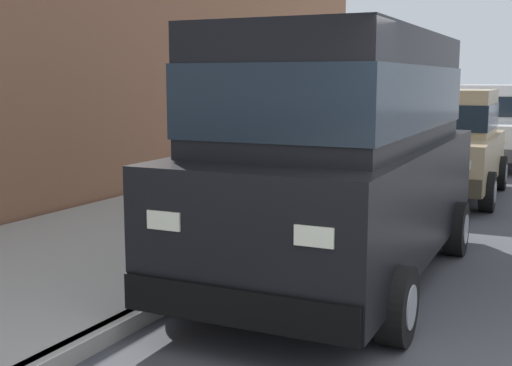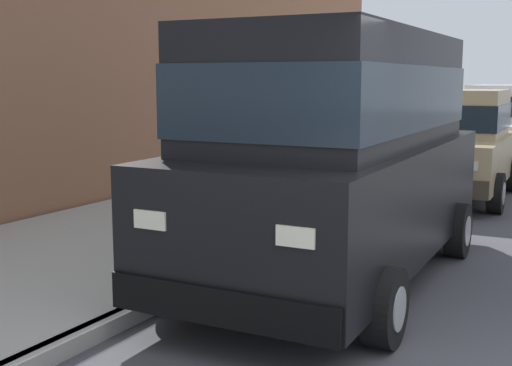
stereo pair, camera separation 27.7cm
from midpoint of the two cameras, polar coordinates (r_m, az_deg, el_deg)
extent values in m
cube|color=gray|center=(5.51, -14.77, -12.68)|extent=(0.16, 64.00, 0.14)
cube|color=black|center=(6.87, 6.14, -1.18)|extent=(2.03, 4.85, 1.10)
cube|color=black|center=(6.77, 6.30, 8.02)|extent=(1.78, 3.84, 1.10)
cube|color=#19232D|center=(6.77, 6.29, 7.33)|extent=(1.81, 3.89, 0.61)
cube|color=black|center=(4.88, -3.13, -10.35)|extent=(1.87, 0.25, 0.28)
cube|color=black|center=(9.17, 10.90, -1.36)|extent=(1.87, 0.25, 0.28)
cylinder|color=black|center=(5.36, 10.52, -10.27)|extent=(0.24, 0.65, 0.64)
cylinder|color=#9E9EA3|center=(5.36, 10.52, -10.27)|extent=(0.25, 0.36, 0.35)
cylinder|color=black|center=(6.09, -7.20, -7.85)|extent=(0.24, 0.65, 0.64)
cylinder|color=#9E9EA3|center=(6.09, -7.20, -7.85)|extent=(0.25, 0.36, 0.35)
cylinder|color=black|center=(8.18, 15.84, -3.78)|extent=(0.24, 0.65, 0.64)
cylinder|color=#9E9EA3|center=(8.18, 15.84, -3.78)|extent=(0.25, 0.36, 0.35)
cylinder|color=black|center=(8.67, 3.36, -2.73)|extent=(0.24, 0.65, 0.64)
cylinder|color=#9E9EA3|center=(8.67, 3.36, -2.73)|extent=(0.25, 0.36, 0.35)
cube|color=#EAEACC|center=(4.45, 3.34, -4.53)|extent=(0.28, 0.09, 0.14)
cube|color=#EAEACC|center=(5.00, -9.32, -3.14)|extent=(0.28, 0.09, 0.14)
cube|color=tan|center=(12.17, 15.18, 2.15)|extent=(1.86, 3.76, 0.76)
cube|color=tan|center=(12.35, 15.52, 5.86)|extent=(1.59, 1.96, 0.80)
cube|color=#19232D|center=(12.36, 15.51, 5.58)|extent=(1.62, 2.00, 0.44)
cube|color=#3E3527|center=(10.45, 13.50, -0.19)|extent=(1.69, 0.26, 0.28)
cube|color=#3E3527|center=(13.97, 16.36, 1.94)|extent=(1.69, 0.26, 0.28)
cylinder|color=black|center=(10.98, 18.54, -0.71)|extent=(0.24, 0.65, 0.64)
cylinder|color=#9E9EA3|center=(10.98, 18.54, -0.71)|extent=(0.25, 0.36, 0.35)
cylinder|color=black|center=(11.28, 9.83, -0.13)|extent=(0.24, 0.65, 0.64)
cylinder|color=#9E9EA3|center=(11.28, 9.83, -0.13)|extent=(0.25, 0.36, 0.35)
cylinder|color=black|center=(13.24, 19.60, 0.81)|extent=(0.24, 0.65, 0.64)
cylinder|color=#9E9EA3|center=(13.24, 19.60, 0.81)|extent=(0.25, 0.36, 0.35)
cylinder|color=black|center=(13.49, 12.32, 1.26)|extent=(0.24, 0.65, 0.64)
cylinder|color=#9E9EA3|center=(13.49, 12.32, 1.26)|extent=(0.25, 0.36, 0.35)
cube|color=#EAEACC|center=(10.28, 16.45, 1.54)|extent=(0.28, 0.09, 0.14)
cube|color=#EAEACC|center=(10.48, 10.68, 1.88)|extent=(0.28, 0.09, 0.14)
cube|color=white|center=(17.20, 18.91, 3.87)|extent=(1.87, 4.53, 0.76)
cube|color=white|center=(17.25, 19.10, 6.54)|extent=(1.62, 2.13, 0.84)
cube|color=#19232D|center=(17.25, 19.09, 6.33)|extent=(1.65, 2.17, 0.46)
cube|color=#505050|center=(15.06, 17.57, 2.37)|extent=(1.77, 0.23, 0.28)
cube|color=#505050|center=(19.39, 19.89, 3.63)|extent=(1.77, 0.23, 0.28)
cylinder|color=black|center=(16.03, 14.89, 2.36)|extent=(0.23, 0.64, 0.64)
cylinder|color=#9E9EA3|center=(16.03, 14.89, 2.36)|extent=(0.25, 0.36, 0.35)
cylinder|color=black|center=(18.75, 16.80, 3.19)|extent=(0.23, 0.64, 0.64)
cylinder|color=#9E9EA3|center=(18.75, 16.80, 3.19)|extent=(0.25, 0.36, 0.35)
cube|color=#EAEACC|center=(14.91, 19.73, 3.57)|extent=(0.28, 0.08, 0.14)
cube|color=#EAEACC|center=(15.10, 15.53, 3.83)|extent=(0.28, 0.08, 0.14)
ellipsoid|color=brown|center=(9.58, -8.70, -1.10)|extent=(0.46, 0.44, 0.20)
cylinder|color=brown|center=(9.50, -8.14, -2.34)|extent=(0.05, 0.05, 0.18)
cylinder|color=brown|center=(9.47, -8.85, -2.38)|extent=(0.05, 0.05, 0.18)
cylinder|color=brown|center=(9.76, -8.51, -2.04)|extent=(0.05, 0.05, 0.18)
cylinder|color=brown|center=(9.74, -9.19, -2.09)|extent=(0.05, 0.05, 0.18)
sphere|color=brown|center=(9.29, -8.32, -0.84)|extent=(0.17, 0.17, 0.17)
ellipsoid|color=#432C1C|center=(9.21, -8.19, -1.05)|extent=(0.13, 0.13, 0.06)
cone|color=brown|center=(9.30, -8.05, -0.30)|extent=(0.06, 0.06, 0.07)
cone|color=brown|center=(9.27, -8.65, -0.33)|extent=(0.06, 0.06, 0.07)
cylinder|color=brown|center=(9.82, -9.04, -0.50)|extent=(0.11, 0.11, 0.13)
cube|color=#8C5B42|center=(12.36, -9.90, 9.58)|extent=(0.50, 20.00, 4.48)
camera|label=1|loc=(0.14, -91.01, -0.16)|focal=46.71mm
camera|label=2|loc=(0.14, 88.99, 0.16)|focal=46.71mm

